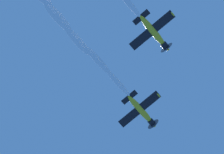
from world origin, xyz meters
name	(u,v)px	position (x,y,z in m)	size (l,w,h in m)	color
airplane_lead	(141,111)	(2.03, 5.32, 72.78)	(7.70, 8.54, 2.55)	gold
airplane_left_wingman	(154,32)	(14.32, 12.26, 72.22)	(7.70, 8.56, 2.45)	gold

